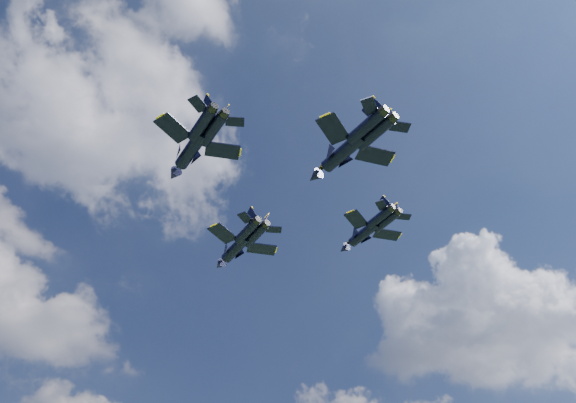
# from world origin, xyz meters

# --- Properties ---
(jet_lead) EXTENTS (13.61, 17.48, 4.18)m
(jet_lead) POSITION_xyz_m (-9.13, 10.83, 64.68)
(jet_lead) COLOR black
(jet_left) EXTENTS (14.04, 17.98, 4.31)m
(jet_left) POSITION_xyz_m (-24.47, -6.05, 66.38)
(jet_left) COLOR black
(jet_right) EXTENTS (12.09, 15.67, 3.73)m
(jet_right) POSITION_xyz_m (9.11, -3.05, 65.30)
(jet_right) COLOR black
(jet_slot) EXTENTS (13.84, 18.18, 4.30)m
(jet_slot) POSITION_xyz_m (-5.88, -19.21, 62.93)
(jet_slot) COLOR black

